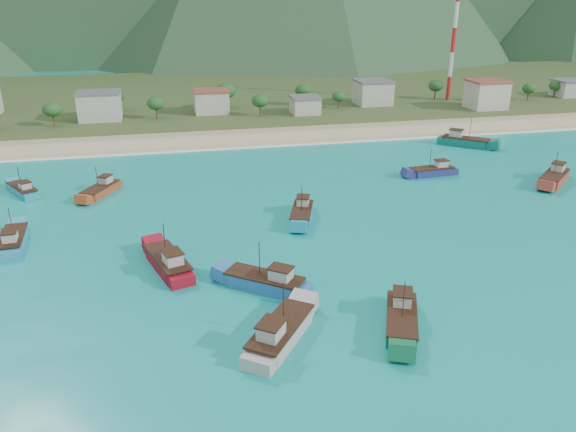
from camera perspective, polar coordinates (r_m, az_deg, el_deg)
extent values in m
plane|color=#0C8B7F|center=(69.56, 3.69, -7.69)|extent=(600.00, 600.00, 0.00)
cube|color=beige|center=(142.25, -5.09, 7.90)|extent=(400.00, 18.00, 1.20)
cube|color=#385123|center=(201.66, -7.45, 11.98)|extent=(400.00, 110.00, 2.40)
cube|color=white|center=(133.13, -4.54, 6.94)|extent=(400.00, 2.50, 0.08)
cube|color=beige|center=(162.35, -18.56, 10.50)|extent=(10.98, 8.52, 7.18)
cube|color=beige|center=(164.83, -7.79, 11.39)|extent=(9.47, 7.90, 6.12)
cube|color=beige|center=(162.77, 1.75, 11.13)|extent=(7.59, 7.65, 4.40)
cube|color=beige|center=(178.48, 8.60, 12.27)|extent=(10.16, 9.80, 6.84)
cube|color=beige|center=(179.69, 19.50, 11.50)|extent=(10.22, 9.09, 7.78)
cube|color=beige|center=(212.68, 26.86, 11.48)|extent=(11.42, 8.17, 4.90)
cylinder|color=red|center=(190.50, 15.99, 12.37)|extent=(1.20, 1.20, 7.37)
cylinder|color=white|center=(189.51, 16.22, 14.56)|extent=(1.20, 1.20, 7.37)
cylinder|color=red|center=(188.81, 16.47, 16.77)|extent=(1.20, 1.20, 7.37)
cylinder|color=white|center=(188.39, 16.72, 18.99)|extent=(1.20, 1.20, 7.37)
cube|color=teal|center=(90.62, 1.41, 0.03)|extent=(6.13, 10.64, 1.86)
cube|color=beige|center=(91.95, 1.53, 1.49)|extent=(2.52, 2.80, 1.51)
cylinder|color=#382114|center=(88.99, 1.39, 1.70)|extent=(0.12, 0.12, 4.18)
cube|color=navy|center=(115.97, 14.38, 4.29)|extent=(10.04, 3.59, 1.79)
cube|color=beige|center=(116.53, 15.32, 5.11)|extent=(2.36, 1.96, 1.46)
cylinder|color=#382114|center=(114.88, 14.27, 5.65)|extent=(0.12, 0.12, 4.04)
cube|color=#B6AAA4|center=(60.35, -0.72, -11.99)|extent=(9.66, 11.50, 2.13)
cube|color=beige|center=(57.47, -1.73, -11.62)|extent=(3.29, 3.41, 1.73)
cylinder|color=#382114|center=(59.01, -0.47, -8.88)|extent=(0.12, 0.12, 4.78)
cube|color=maroon|center=(76.22, -12.09, -4.83)|extent=(6.61, 11.90, 2.08)
cube|color=beige|center=(73.38, -11.63, -4.25)|extent=(2.77, 3.10, 1.69)
cylinder|color=#382114|center=(75.36, -12.45, -2.34)|extent=(0.12, 0.12, 4.67)
cube|color=#A04321|center=(107.08, -18.50, 2.35)|extent=(7.06, 9.99, 1.77)
cube|color=beige|center=(108.15, -18.04, 3.50)|extent=(2.61, 2.79, 1.44)
cylinder|color=#382114|center=(105.76, -18.85, 3.72)|extent=(0.12, 0.12, 3.99)
cube|color=#AE3B2C|center=(119.19, 25.38, 3.36)|extent=(10.77, 9.97, 2.06)
cube|color=beige|center=(120.88, 25.76, 4.47)|extent=(3.31, 3.26, 1.68)
cylinder|color=#382114|center=(117.67, 25.57, 4.83)|extent=(0.12, 0.12, 4.64)
cube|color=#11683D|center=(63.69, 11.43, -10.58)|extent=(7.07, 11.12, 1.95)
cube|color=beige|center=(64.66, 11.54, -8.22)|extent=(2.75, 3.01, 1.58)
cylinder|color=#382114|center=(61.54, 11.66, -8.39)|extent=(0.12, 0.12, 4.39)
cube|color=#2A69AA|center=(69.98, -2.41, -6.90)|extent=(10.76, 9.33, 2.01)
cube|color=beige|center=(68.21, -0.74, -5.96)|extent=(3.23, 3.14, 1.63)
cylinder|color=#382114|center=(68.72, -2.92, -4.41)|extent=(0.12, 0.12, 4.53)
cube|color=#0F675B|center=(140.58, 17.60, 7.08)|extent=(11.42, 10.67, 2.20)
cube|color=beige|center=(140.60, 16.70, 8.03)|extent=(3.52, 3.48, 1.78)
cylinder|color=#382114|center=(139.64, 18.04, 8.45)|extent=(0.12, 0.12, 4.94)
cube|color=teal|center=(112.85, -25.35, 2.29)|extent=(6.97, 9.21, 1.66)
cube|color=beige|center=(110.70, -25.16, 2.79)|extent=(2.49, 2.63, 1.35)
cylinder|color=#382114|center=(112.55, -25.66, 3.64)|extent=(0.12, 0.12, 3.73)
cube|color=teal|center=(90.49, -26.07, -2.37)|extent=(3.88, 10.38, 1.85)
cube|color=beige|center=(87.98, -26.41, -1.91)|extent=(2.06, 2.46, 1.50)
cylinder|color=#382114|center=(89.95, -26.34, -0.48)|extent=(0.12, 0.12, 4.15)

